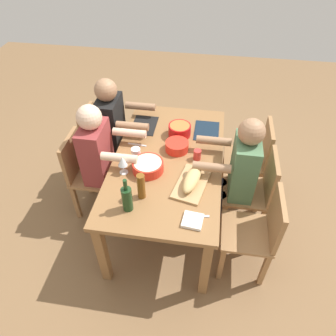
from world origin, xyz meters
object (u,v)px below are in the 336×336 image
(chair_near_center, at_px, (255,189))
(bread_loaf, at_px, (192,179))
(serving_bowl_greens, at_px, (177,146))
(wine_bottle, at_px, (127,198))
(chair_far_right, at_px, (101,142))
(cutting_board, at_px, (192,184))
(napkin_stack, at_px, (193,221))
(serving_bowl_pasta, at_px, (148,166))
(diner_far_center, at_px, (101,155))
(diner_far_right, at_px, (115,126))
(beer_bottle, at_px, (141,186))
(cup_far_center, at_px, (136,153))
(dining_table, at_px, (168,166))
(chair_near_left, at_px, (258,231))
(wine_glass, at_px, (123,162))
(cup_near_center, at_px, (197,155))
(chair_near_right, at_px, (253,157))
(serving_bowl_fruit, at_px, (180,130))
(chair_far_center, at_px, (86,171))
(diner_near_center, at_px, (238,169))

(chair_near_center, xyz_separation_m, bread_loaf, (-0.28, 0.55, 0.32))
(serving_bowl_greens, height_order, wine_bottle, wine_bottle)
(chair_far_right, bearing_deg, cutting_board, -125.55)
(napkin_stack, bearing_deg, serving_bowl_pasta, 41.42)
(diner_far_center, xyz_separation_m, cutting_board, (-0.28, -0.83, 0.05))
(diner_far_right, height_order, diner_far_center, same)
(bread_loaf, relative_size, beer_bottle, 1.45)
(cup_far_center, bearing_deg, cutting_board, -116.77)
(cup_far_center, bearing_deg, dining_table, -85.08)
(chair_near_left, relative_size, beer_bottle, 3.86)
(chair_far_right, bearing_deg, wine_glass, -146.01)
(chair_near_center, distance_m, wine_bottle, 1.21)
(cup_near_center, bearing_deg, serving_bowl_pasta, 118.02)
(diner_far_right, relative_size, cutting_board, 3.00)
(diner_far_center, bearing_deg, napkin_stack, -126.15)
(napkin_stack, bearing_deg, wine_bottle, 84.15)
(serving_bowl_greens, height_order, bread_loaf, bread_loaf)
(chair_near_right, distance_m, chair_near_left, 0.90)
(wine_bottle, bearing_deg, chair_near_right, -43.52)
(diner_far_right, bearing_deg, diner_far_center, 180.00)
(napkin_stack, bearing_deg, dining_table, 23.17)
(diner_far_right, height_order, serving_bowl_fruit, diner_far_right)
(diner_far_center, bearing_deg, cup_far_center, -94.10)
(serving_bowl_greens, bearing_deg, diner_far_center, 100.94)
(chair_far_center, distance_m, beer_bottle, 0.88)
(diner_near_center, relative_size, chair_far_right, 1.41)
(serving_bowl_greens, relative_size, cup_near_center, 2.22)
(wine_glass, bearing_deg, diner_far_right, 21.90)
(wine_glass, relative_size, cup_far_center, 1.82)
(chair_far_center, height_order, cup_near_center, chair_far_center)
(chair_near_center, distance_m, chair_near_left, 0.45)
(chair_far_center, bearing_deg, dining_table, -90.00)
(serving_bowl_pasta, bearing_deg, napkin_stack, -138.58)
(serving_bowl_pasta, height_order, bread_loaf, bread_loaf)
(dining_table, xyz_separation_m, cutting_board, (-0.28, -0.23, 0.10))
(diner_far_right, distance_m, serving_bowl_pasta, 0.78)
(diner_far_right, height_order, cutting_board, diner_far_right)
(dining_table, height_order, wine_glass, wine_glass)
(serving_bowl_pasta, xyz_separation_m, wine_bottle, (-0.42, 0.06, 0.06))
(diner_near_center, xyz_separation_m, bread_loaf, (-0.28, 0.37, 0.11))
(dining_table, relative_size, chair_far_center, 1.92)
(cup_far_center, bearing_deg, chair_near_center, -88.73)
(cup_near_center, bearing_deg, cup_far_center, 96.34)
(chair_near_right, bearing_deg, wine_glass, 121.17)
(wine_bottle, relative_size, cup_near_center, 3.16)
(serving_bowl_greens, bearing_deg, wine_bottle, 160.03)
(beer_bottle, height_order, cup_far_center, beer_bottle)
(bread_loaf, relative_size, wine_bottle, 1.10)
(chair_near_left, distance_m, wine_bottle, 1.06)
(chair_near_center, distance_m, cup_near_center, 0.62)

